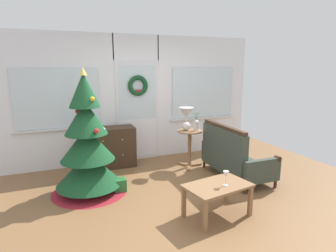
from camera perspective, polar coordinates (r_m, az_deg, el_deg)
name	(u,v)px	position (r m, az deg, el deg)	size (l,w,h in m)	color
ground_plane	(179,199)	(4.43, 2.22, -14.21)	(6.76, 6.76, 0.00)	brown
back_wall_with_door	(137,98)	(5.96, -6.16, 5.45)	(5.20, 0.19, 2.55)	white
christmas_tree	(88,150)	(4.58, -15.64, -4.61)	(1.16, 1.16, 1.93)	#4C331E
dresser_cabinet	(111,147)	(5.71, -11.12, -4.14)	(0.92, 0.48, 0.78)	#3D281C
settee_sofa	(232,157)	(5.20, 12.59, -6.00)	(0.74, 1.41, 0.96)	#3D281C
side_table	(190,141)	(5.57, 4.31, -3.03)	(0.50, 0.48, 0.73)	#8E6642
table_lamp	(186,116)	(5.47, 3.64, 2.06)	(0.28, 0.28, 0.44)	silver
flower_vase	(196,125)	(5.48, 5.58, 0.27)	(0.11, 0.10, 0.35)	beige
coffee_table	(218,189)	(3.88, 9.78, -12.26)	(0.91, 0.65, 0.44)	#8E6642
wine_glass	(226,175)	(3.80, 11.39, -9.49)	(0.08, 0.08, 0.20)	silver
gift_box	(119,185)	(4.70, -9.62, -11.43)	(0.20, 0.18, 0.20)	#266633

